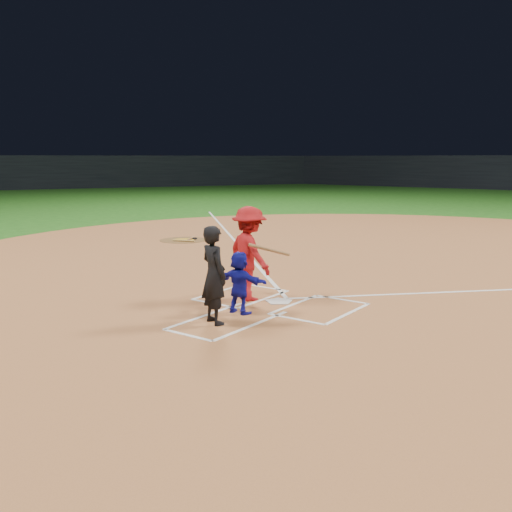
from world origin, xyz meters
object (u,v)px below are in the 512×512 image
Objects in this scene: batter_at_plate at (249,253)px; catcher at (239,282)px; on_deck_circle at (183,240)px; home_plate at (279,301)px; umpire at (214,275)px.

catcher is at bearing -63.79° from batter_at_plate.
on_deck_circle is at bearing 141.59° from batter_at_plate.
catcher is (7.63, -6.64, 0.60)m from on_deck_circle.
batter_at_plate is at bearing 18.16° from home_plate.
batter_at_plate is (-0.48, 0.97, 0.38)m from catcher.
catcher reaches higher than on_deck_circle.
umpire reaches higher than home_plate.
umpire is at bearing 95.49° from catcher.
umpire is 1.85m from batter_at_plate.
umpire is (-0.09, -1.98, 0.88)m from home_plate.
umpire reaches higher than on_deck_circle.
on_deck_circle is at bearing -35.17° from home_plate.
on_deck_circle is 0.96× the size of umpire.
umpire is at bearing 87.29° from home_plate.
home_plate is at bearing -35.17° from on_deck_circle.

